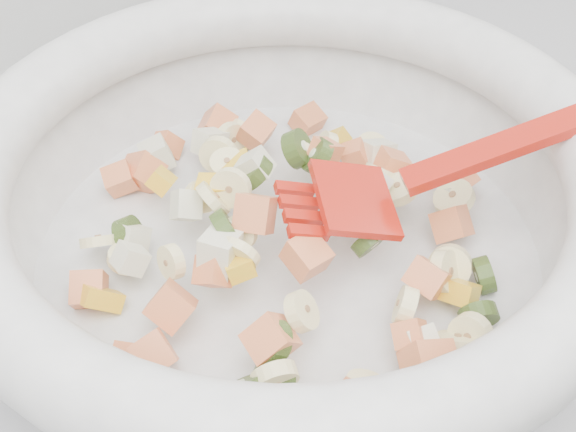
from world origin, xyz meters
TOP-DOWN VIEW (x-y plane):
  - mixing_bowl at (-0.17, 1.42)m, footprint 0.44×0.43m

SIDE VIEW (x-z plane):
  - mixing_bowl at x=-0.17m, z-range 0.90..1.03m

